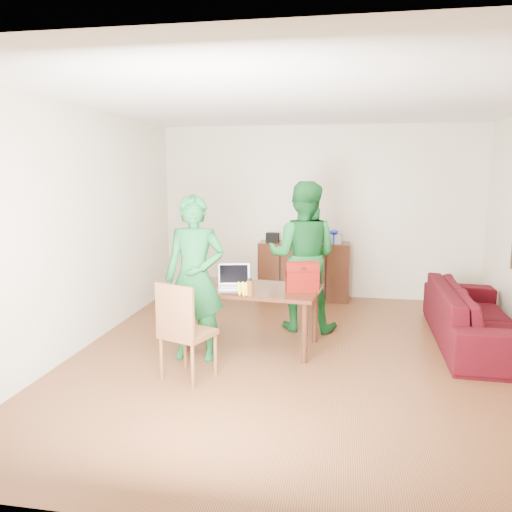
% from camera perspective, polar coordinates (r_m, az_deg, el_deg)
% --- Properties ---
extents(room, '(5.20, 5.70, 2.90)m').
position_cam_1_polar(room, '(5.37, 5.86, 2.22)').
color(room, '#482912').
rests_on(room, ground).
extents(table, '(1.56, 0.98, 0.70)m').
position_cam_1_polar(table, '(5.68, -0.35, -4.45)').
color(table, black).
rests_on(table, ground).
extents(chair, '(0.56, 0.55, 0.97)m').
position_cam_1_polar(chair, '(4.97, -7.83, -10.64)').
color(chair, brown).
rests_on(chair, ground).
extents(person_near, '(0.67, 0.46, 1.76)m').
position_cam_1_polar(person_near, '(5.32, -7.00, -2.52)').
color(person_near, '#145E28').
rests_on(person_near, ground).
extents(person_far, '(0.98, 0.79, 1.88)m').
position_cam_1_polar(person_far, '(6.31, 5.37, -0.03)').
color(person_far, '#156024').
rests_on(person_far, ground).
extents(laptop, '(0.41, 0.33, 0.25)m').
position_cam_1_polar(laptop, '(5.63, -2.50, -3.24)').
color(laptop, white).
rests_on(laptop, table).
extents(bananas, '(0.18, 0.15, 0.06)m').
position_cam_1_polar(bananas, '(5.29, -1.52, -4.26)').
color(bananas, yellow).
rests_on(bananas, table).
extents(bottle, '(0.07, 0.07, 0.19)m').
position_cam_1_polar(bottle, '(5.26, -0.68, -3.59)').
color(bottle, '#5F3015').
rests_on(bottle, table).
extents(red_bag, '(0.39, 0.27, 0.26)m').
position_cam_1_polar(red_bag, '(5.51, 5.28, -2.66)').
color(red_bag, '#6C0F07').
rests_on(red_bag, table).
extents(sofa, '(0.95, 2.31, 0.67)m').
position_cam_1_polar(sofa, '(6.39, 23.87, -6.27)').
color(sofa, '#3F080C').
rests_on(sofa, ground).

